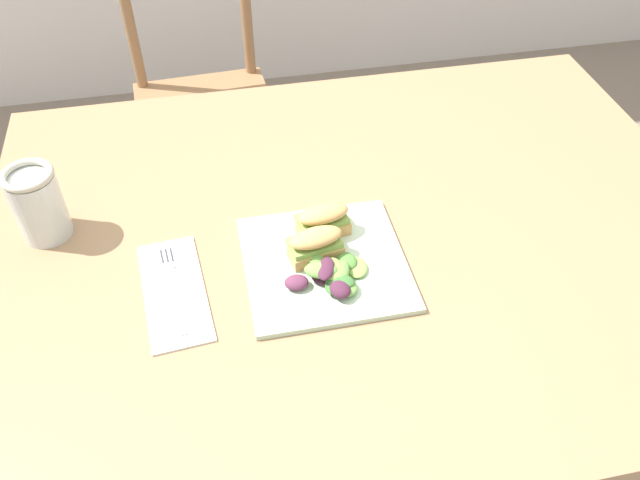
% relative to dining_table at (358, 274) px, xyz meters
% --- Properties ---
extents(ground_plane, '(8.66, 8.66, 0.00)m').
position_rel_dining_table_xyz_m(ground_plane, '(-0.05, 0.05, -0.63)').
color(ground_plane, '#7A6B5B').
extents(dining_table, '(1.28, 0.99, 0.74)m').
position_rel_dining_table_xyz_m(dining_table, '(0.00, 0.00, 0.00)').
color(dining_table, '#997551').
rests_on(dining_table, ground).
extents(chair_wooden_far, '(0.42, 0.42, 0.87)m').
position_rel_dining_table_xyz_m(chair_wooden_far, '(-0.24, 0.93, -0.18)').
color(chair_wooden_far, '#8E6642').
rests_on(chair_wooden_far, ground).
extents(plate_lunch, '(0.26, 0.26, 0.01)m').
position_rel_dining_table_xyz_m(plate_lunch, '(-0.08, -0.07, 0.12)').
color(plate_lunch, beige).
rests_on(plate_lunch, dining_table).
extents(sandwich_half_front, '(0.09, 0.07, 0.06)m').
position_rel_dining_table_xyz_m(sandwich_half_front, '(-0.09, -0.06, 0.15)').
color(sandwich_half_front, tan).
rests_on(sandwich_half_front, plate_lunch).
extents(sandwich_half_back, '(0.09, 0.07, 0.06)m').
position_rel_dining_table_xyz_m(sandwich_half_back, '(-0.07, -0.01, 0.15)').
color(sandwich_half_back, tan).
rests_on(sandwich_half_back, plate_lunch).
extents(salad_mixed_greens, '(0.14, 0.13, 0.03)m').
position_rel_dining_table_xyz_m(salad_mixed_greens, '(-0.08, -0.11, 0.14)').
color(salad_mixed_greens, '#4C2338').
rests_on(salad_mixed_greens, plate_lunch).
extents(napkin_folded, '(0.11, 0.24, 0.00)m').
position_rel_dining_table_xyz_m(napkin_folded, '(-0.32, -0.08, 0.12)').
color(napkin_folded, white).
rests_on(napkin_folded, dining_table).
extents(fork_on_napkin, '(0.04, 0.19, 0.00)m').
position_rel_dining_table_xyz_m(fork_on_napkin, '(-0.32, -0.06, 0.12)').
color(fork_on_napkin, silver).
rests_on(fork_on_napkin, napkin_folded).
extents(mason_jar_iced_tea, '(0.08, 0.08, 0.13)m').
position_rel_dining_table_xyz_m(mason_jar_iced_tea, '(-0.53, 0.10, 0.17)').
color(mason_jar_iced_tea, '#995623').
rests_on(mason_jar_iced_tea, dining_table).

